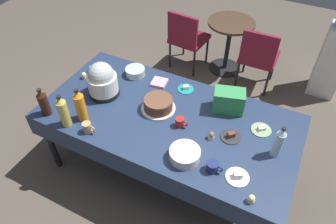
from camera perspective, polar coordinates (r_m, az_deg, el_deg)
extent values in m
plane|color=brown|center=(3.21, 0.00, -10.24)|extent=(9.00, 9.00, 0.00)
cube|color=navy|center=(2.65, 0.00, -1.08)|extent=(2.20, 1.10, 0.04)
cylinder|color=black|center=(3.16, -20.89, -5.28)|extent=(0.06, 0.06, 0.71)
cylinder|color=black|center=(3.62, -11.18, 4.71)|extent=(0.06, 0.06, 0.71)
cylinder|color=black|center=(3.12, 21.25, -6.35)|extent=(0.06, 0.06, 0.71)
cube|color=navy|center=(2.44, -5.88, -11.10)|extent=(2.20, 0.01, 0.18)
cube|color=navy|center=(3.09, 4.55, 3.94)|extent=(2.20, 0.01, 0.18)
cylinder|color=silver|center=(2.70, -1.81, 0.71)|extent=(0.30, 0.30, 0.01)
cylinder|color=brown|center=(2.66, -1.83, 1.52)|extent=(0.25, 0.25, 0.09)
cylinder|color=brown|center=(2.63, -1.86, 2.31)|extent=(0.25, 0.25, 0.01)
cylinder|color=black|center=(2.90, -11.70, 3.67)|extent=(0.28, 0.28, 0.04)
cylinder|color=white|center=(2.84, -11.99, 5.20)|extent=(0.27, 0.27, 0.16)
sphere|color=#B2BCC1|center=(2.78, -12.29, 6.76)|extent=(0.23, 0.23, 0.23)
cylinder|color=#B2C6BC|center=(3.07, -6.09, 7.43)|extent=(0.19, 0.19, 0.07)
cylinder|color=silver|center=(2.31, 3.12, -7.84)|extent=(0.23, 0.23, 0.09)
cylinder|color=white|center=(2.30, 12.70, -11.67)|extent=(0.17, 0.17, 0.01)
cube|color=white|center=(2.28, 12.80, -11.30)|extent=(0.07, 0.07, 0.04)
cylinder|color=teal|center=(2.90, 3.28, 4.25)|extent=(0.15, 0.15, 0.01)
cube|color=white|center=(2.89, 3.30, 4.58)|extent=(0.06, 0.06, 0.04)
cylinder|color=#8CA87F|center=(2.64, 16.85, -3.18)|extent=(0.17, 0.17, 0.01)
cube|color=white|center=(2.62, 16.94, -2.89)|extent=(0.07, 0.07, 0.03)
cylinder|color=#2D2D33|center=(2.52, 11.51, -4.51)|extent=(0.17, 0.17, 0.01)
cube|color=brown|center=(2.50, 11.60, -4.11)|extent=(0.07, 0.07, 0.05)
cylinder|color=beige|center=(2.20, 15.08, -15.51)|extent=(0.05, 0.05, 0.03)
sphere|color=beige|center=(2.18, 15.22, -15.13)|extent=(0.05, 0.05, 0.05)
cylinder|color=beige|center=(3.20, -13.97, 7.49)|extent=(0.05, 0.05, 0.03)
sphere|color=#6BC6B2|center=(3.18, -14.06, 7.91)|extent=(0.05, 0.05, 0.05)
cylinder|color=beige|center=(2.48, 7.98, -4.58)|extent=(0.05, 0.05, 0.03)
sphere|color=brown|center=(2.46, 8.05, -4.14)|extent=(0.05, 0.05, 0.05)
cylinder|color=beige|center=(3.13, -15.24, 6.27)|extent=(0.05, 0.05, 0.03)
sphere|color=beige|center=(3.11, -15.34, 6.69)|extent=(0.05, 0.05, 0.05)
cylinder|color=gold|center=(2.62, -18.69, -0.28)|extent=(0.08, 0.08, 0.25)
cone|color=gold|center=(2.53, -19.44, 2.10)|extent=(0.08, 0.08, 0.05)
cylinder|color=black|center=(2.51, -19.62, 2.67)|extent=(0.04, 0.04, 0.02)
cylinder|color=#33190F|center=(2.79, -21.91, 1.27)|extent=(0.08, 0.08, 0.20)
cone|color=#33190F|center=(2.72, -22.61, 3.21)|extent=(0.07, 0.07, 0.05)
cylinder|color=black|center=(2.69, -22.80, 3.75)|extent=(0.04, 0.04, 0.02)
cylinder|color=orange|center=(2.63, -15.85, 0.81)|extent=(0.09, 0.09, 0.25)
cone|color=orange|center=(2.54, -16.49, 3.25)|extent=(0.08, 0.08, 0.05)
cylinder|color=black|center=(2.52, -16.65, 3.83)|extent=(0.04, 0.04, 0.02)
cylinder|color=silver|center=(2.42, 19.69, -5.62)|extent=(0.07, 0.07, 0.23)
cone|color=silver|center=(2.32, 20.50, -3.40)|extent=(0.06, 0.06, 0.05)
cylinder|color=black|center=(2.30, 20.71, -2.83)|extent=(0.03, 0.03, 0.02)
cylinder|color=#B2231E|center=(2.53, 2.16, -1.88)|extent=(0.07, 0.07, 0.08)
torus|color=#B2231E|center=(2.52, 3.16, -2.17)|extent=(0.05, 0.01, 0.05)
cylinder|color=navy|center=(2.27, 8.18, -9.95)|extent=(0.09, 0.09, 0.08)
torus|color=navy|center=(2.26, 9.54, -10.38)|extent=(0.05, 0.01, 0.05)
cylinder|color=tan|center=(2.57, -14.72, -2.78)|extent=(0.07, 0.07, 0.09)
torus|color=tan|center=(2.54, -13.88, -3.08)|extent=(0.06, 0.01, 0.06)
cube|color=#338C4C|center=(2.68, 11.17, 2.08)|extent=(0.29, 0.23, 0.20)
cube|color=pink|center=(2.96, -1.62, 5.51)|extent=(0.16, 0.16, 0.02)
cube|color=maroon|center=(4.27, 3.98, 13.40)|extent=(0.48, 0.48, 0.05)
cube|color=maroon|center=(4.01, 2.69, 14.93)|extent=(0.42, 0.08, 0.40)
cylinder|color=black|center=(4.47, 7.22, 11.25)|extent=(0.03, 0.03, 0.40)
cylinder|color=black|center=(4.61, 2.93, 12.70)|extent=(0.03, 0.03, 0.40)
cylinder|color=black|center=(4.18, 4.83, 8.89)|extent=(0.03, 0.03, 0.40)
cylinder|color=black|center=(4.34, 0.36, 10.48)|extent=(0.03, 0.03, 0.40)
cube|color=maroon|center=(4.07, 16.49, 9.79)|extent=(0.45, 0.45, 0.05)
cube|color=maroon|center=(3.78, 16.44, 11.09)|extent=(0.42, 0.04, 0.40)
cylinder|color=black|center=(4.34, 18.91, 7.85)|extent=(0.03, 0.03, 0.40)
cylinder|color=black|center=(4.37, 14.10, 9.34)|extent=(0.03, 0.03, 0.40)
cylinder|color=black|center=(4.03, 17.78, 5.03)|extent=(0.03, 0.03, 0.40)
cylinder|color=black|center=(4.06, 12.64, 6.64)|extent=(0.03, 0.03, 0.40)
cylinder|color=#473323|center=(4.13, 11.67, 15.85)|extent=(0.60, 0.60, 0.03)
cylinder|color=black|center=(4.30, 11.00, 11.77)|extent=(0.06, 0.06, 0.67)
cylinder|color=black|center=(4.49, 10.40, 8.08)|extent=(0.44, 0.44, 0.02)
cube|color=silver|center=(4.27, 28.07, 8.25)|extent=(0.32, 0.32, 0.90)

